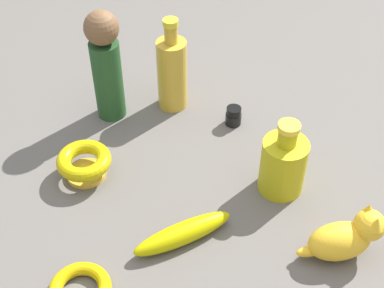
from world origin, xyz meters
name	(u,v)px	position (x,y,z in m)	size (l,w,h in m)	color
ground	(192,175)	(0.00, 0.00, 0.00)	(2.00, 2.00, 0.00)	#5B5651
nail_polish_jar	(233,116)	(0.12, -0.12, 0.02)	(0.03, 0.03, 0.04)	black
banana	(183,233)	(-0.15, 0.06, 0.02)	(0.18, 0.04, 0.04)	#BFB505
bottle_short	(283,164)	(-0.07, -0.15, 0.06)	(0.08, 0.08, 0.15)	gold
person_figure_adult	(106,64)	(0.22, 0.12, 0.13)	(0.08, 0.08, 0.25)	#214922
cat_figurine	(347,237)	(-0.24, -0.20, 0.04)	(0.07, 0.14, 0.10)	yellow
bowl	(84,163)	(0.05, 0.20, 0.03)	(0.10, 0.10, 0.05)	gold
bottle_tall	(172,72)	(0.22, -0.02, 0.09)	(0.06, 0.06, 0.21)	gold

